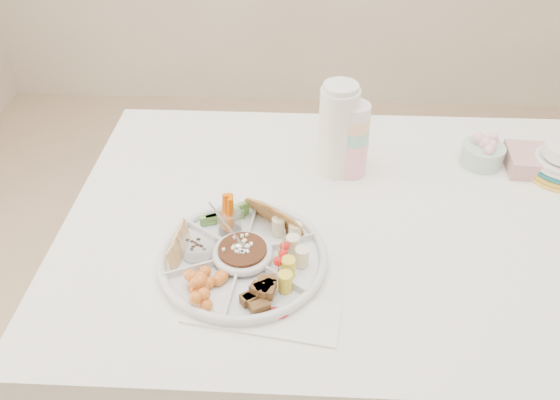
{
  "coord_description": "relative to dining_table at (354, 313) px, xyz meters",
  "views": [
    {
      "loc": [
        -0.17,
        -1.06,
        1.66
      ],
      "look_at": [
        -0.22,
        -0.08,
        0.87
      ],
      "focal_mm": 35.0,
      "sensor_mm": 36.0,
      "label": 1
    }
  ],
  "objects": [
    {
      "name": "banana_tomato",
      "position": [
        -0.17,
        -0.19,
        0.44
      ],
      "size": [
        0.13,
        0.13,
        0.08
      ],
      "primitive_type": null,
      "rotation": [
        0.0,
        0.0,
        0.42
      ],
      "color": "#D2B86A",
      "rests_on": "party_tray"
    },
    {
      "name": "bean_dip",
      "position": [
        -0.3,
        -0.18,
        0.41
      ],
      "size": [
        0.14,
        0.14,
        0.04
      ],
      "primitive_type": "cylinder",
      "rotation": [
        0.0,
        0.0,
        0.42
      ],
      "color": "#482319",
      "rests_on": "party_tray"
    },
    {
      "name": "napkin_stack",
      "position": [
        0.48,
        0.23,
        0.4
      ],
      "size": [
        0.16,
        0.15,
        0.05
      ],
      "primitive_type": "cube",
      "rotation": [
        0.0,
        0.0,
        -0.08
      ],
      "color": "#CB918E",
      "rests_on": "dining_table"
    },
    {
      "name": "floor",
      "position": [
        0.0,
        0.0,
        -0.38
      ],
      "size": [
        4.0,
        4.0,
        0.0
      ],
      "primitive_type": "plane",
      "color": "tan",
      "rests_on": "ground"
    },
    {
      "name": "pita_raisins",
      "position": [
        -0.43,
        -0.17,
        0.42
      ],
      "size": [
        0.14,
        0.14,
        0.06
      ],
      "primitive_type": null,
      "rotation": [
        0.0,
        0.0,
        0.42
      ],
      "color": "tan",
      "rests_on": "party_tray"
    },
    {
      "name": "tortillas",
      "position": [
        -0.22,
        -0.07,
        0.42
      ],
      "size": [
        0.15,
        0.15,
        0.07
      ],
      "primitive_type": null,
      "rotation": [
        0.0,
        0.0,
        0.42
      ],
      "color": "#A9733B",
      "rests_on": "party_tray"
    },
    {
      "name": "placemat",
      "position": [
        -0.25,
        -0.33,
        0.38
      ],
      "size": [
        0.34,
        0.16,
        0.01
      ],
      "primitive_type": "cube",
      "rotation": [
        0.0,
        0.0,
        -0.15
      ],
      "color": "white",
      "rests_on": "dining_table"
    },
    {
      "name": "cherries",
      "position": [
        -0.37,
        -0.28,
        0.42
      ],
      "size": [
        0.16,
        0.16,
        0.05
      ],
      "primitive_type": null,
      "rotation": [
        0.0,
        0.0,
        0.42
      ],
      "color": "#D36935",
      "rests_on": "party_tray"
    },
    {
      "name": "flower_bowl",
      "position": [
        0.34,
        0.25,
        0.42
      ],
      "size": [
        0.12,
        0.12,
        0.09
      ],
      "primitive_type": "cylinder",
      "rotation": [
        0.0,
        0.0,
        -0.02
      ],
      "color": "#A7EBC8",
      "rests_on": "dining_table"
    },
    {
      "name": "party_tray",
      "position": [
        -0.3,
        -0.18,
        0.4
      ],
      "size": [
        0.5,
        0.5,
        0.04
      ],
      "primitive_type": "cylinder",
      "rotation": [
        0.0,
        0.0,
        0.42
      ],
      "color": "white",
      "rests_on": "dining_table"
    },
    {
      "name": "granola_chunks",
      "position": [
        -0.24,
        -0.3,
        0.42
      ],
      "size": [
        0.14,
        0.14,
        0.05
      ],
      "primitive_type": null,
      "rotation": [
        0.0,
        0.0,
        0.42
      ],
      "color": "brown",
      "rests_on": "party_tray"
    },
    {
      "name": "dining_table",
      "position": [
        0.0,
        0.0,
        0.0
      ],
      "size": [
        1.52,
        1.02,
        0.76
      ],
      "primitive_type": "cube",
      "color": "white",
      "rests_on": "floor"
    },
    {
      "name": "carrot_cucumber",
      "position": [
        -0.35,
        -0.06,
        0.44
      ],
      "size": [
        0.15,
        0.15,
        0.1
      ],
      "primitive_type": null,
      "rotation": [
        0.0,
        0.0,
        0.42
      ],
      "color": "#D65800",
      "rests_on": "party_tray"
    },
    {
      "name": "thermos",
      "position": [
        -0.08,
        0.2,
        0.51
      ],
      "size": [
        0.11,
        0.11,
        0.27
      ],
      "primitive_type": "cylinder",
      "rotation": [
        0.0,
        0.0,
        -0.03
      ],
      "color": "white",
      "rests_on": "dining_table"
    },
    {
      "name": "cup_stack",
      "position": [
        -0.04,
        0.19,
        0.5
      ],
      "size": [
        0.11,
        0.11,
        0.25
      ],
      "primitive_type": "cylinder",
      "rotation": [
        0.0,
        0.0,
        0.22
      ],
      "color": "white",
      "rests_on": "dining_table"
    }
  ]
}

